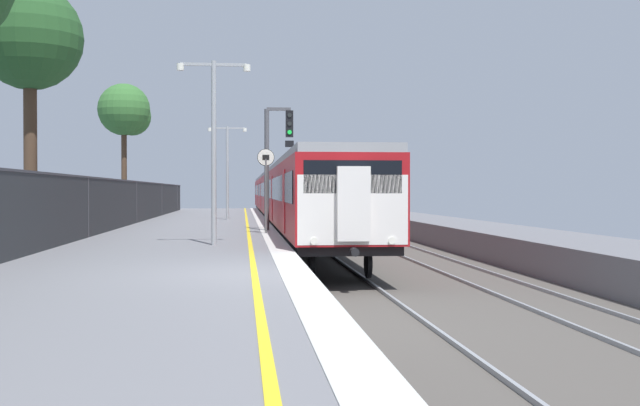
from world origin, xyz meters
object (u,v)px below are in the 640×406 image
Objects in this scene: platform_lamp_mid at (214,135)px; background_tree_centre at (126,112)px; platform_lamp_far at (227,164)px; background_tree_left at (27,42)px; commuter_train_at_platform at (285,194)px; signal_gantry at (274,153)px; speed_limit_sign at (266,180)px.

platform_lamp_mid is 24.63m from background_tree_centre.
platform_lamp_far is 18.43m from background_tree_left.
signal_gantry is (-1.46, -19.97, 1.63)m from commuter_train_at_platform.
platform_lamp_mid is (-3.43, -28.03, 1.74)m from commuter_train_at_platform.
speed_limit_sign is (-1.85, -22.22, 0.60)m from commuter_train_at_platform.
speed_limit_sign is 0.39× the size of background_tree_left.
platform_lamp_mid is at bearing -76.52° from background_tree_centre.
background_tree_left is (-7.14, -3.40, 4.01)m from speed_limit_sign.
background_tree_left reaches higher than signal_gantry.
platform_lamp_far is (-1.59, 13.92, 1.04)m from speed_limit_sign.
signal_gantry is 2.50m from speed_limit_sign.
platform_lamp_far is at bearing -35.39° from background_tree_centre.
background_tree_centre reaches higher than commuter_train_at_platform.
signal_gantry is 0.61× the size of background_tree_left.
platform_lamp_mid is 19.74m from platform_lamp_far.
background_tree_centre reaches higher than platform_lamp_mid.
platform_lamp_far is 0.65× the size of background_tree_centre.
commuter_train_at_platform is 8.33× the size of background_tree_centre.
background_tree_left is 1.01× the size of background_tree_centre.
commuter_train_at_platform is 12.91× the size of platform_lamp_far.
commuter_train_at_platform is 9.13m from platform_lamp_far.
signal_gantry is 17.75m from background_tree_centre.
commuter_train_at_platform is at bearing 67.53° from platform_lamp_far.
platform_lamp_far reaches higher than speed_limit_sign.
speed_limit_sign is 0.61× the size of platform_lamp_far.
background_tree_left is (-5.55, 2.42, 2.87)m from platform_lamp_mid.
background_tree_centre is (-9.14, -4.25, 4.62)m from commuter_train_at_platform.
commuter_train_at_platform is at bearing 85.25° from speed_limit_sign.
platform_lamp_mid is (-1.59, -5.81, 1.14)m from speed_limit_sign.
background_tree_left is (-7.53, -5.65, 2.98)m from signal_gantry.
background_tree_centre is at bearing 116.03° from signal_gantry.
signal_gantry is 0.92× the size of platform_lamp_mid.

